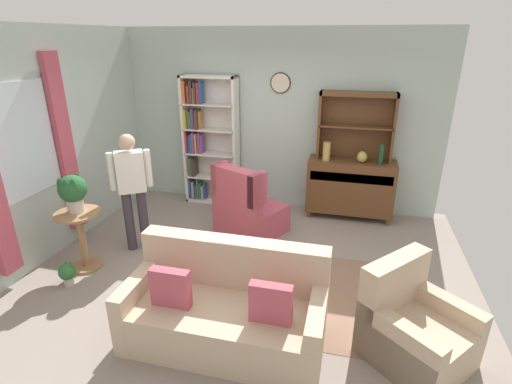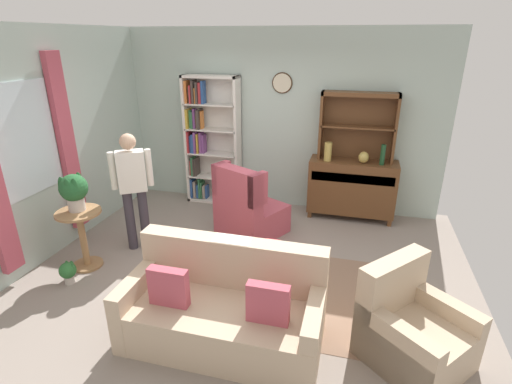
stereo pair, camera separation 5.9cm
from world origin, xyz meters
The scene contains 19 objects.
ground_plane centered at (0.00, 0.00, -0.01)m, with size 5.40×4.60×0.02m, color gray.
wall_back centered at (0.00, 2.13, 1.40)m, with size 5.00×0.09×2.80m.
wall_left centered at (-2.52, -0.05, 1.40)m, with size 0.16×4.20×2.80m.
area_rug centered at (0.20, -0.30, 0.00)m, with size 2.65×1.68×0.01m, color #846651.
bookshelf centered at (-1.18, 1.94, 1.06)m, with size 0.90×0.30×2.10m.
sideboard centered at (1.18, 1.86, 0.51)m, with size 1.30×0.45×0.92m.
sideboard_hutch centered at (1.18, 1.97, 1.56)m, with size 1.10×0.26×1.00m.
vase_tall centered at (0.79, 1.78, 1.06)m, with size 0.11×0.11×0.28m, color tan.
vase_round centered at (1.31, 1.79, 1.01)m, with size 0.15×0.15×0.17m, color tan.
bottle_wine centered at (1.57, 1.77, 1.07)m, with size 0.07×0.07×0.30m, color #194223.
couch_floral centered at (0.16, -1.16, 0.31)m, with size 1.80×0.86×0.90m.
armchair_floral centered at (1.81, -0.99, 0.29)m, with size 1.08×1.08×0.88m.
wingback_chair centered at (-0.20, 0.87, 0.38)m, with size 1.06×1.07×1.05m.
plant_stand centered at (-1.90, -0.43, 0.46)m, with size 0.52×0.52×0.74m.
potted_plant_large centered at (-1.93, -0.40, 1.00)m, with size 0.32×0.32×0.44m.
potted_plant_small centered at (-1.87, -0.79, 0.15)m, with size 0.19×0.19×0.26m.
person_reading centered at (-1.51, 0.17, 0.91)m, with size 0.48×0.35×1.56m.
coffee_table centered at (0.24, -0.22, 0.35)m, with size 0.80×0.50×0.42m.
book_stack centered at (0.37, -0.16, 0.47)m, with size 0.21×0.16×0.10m.
Camera 2 is at (1.19, -3.91, 2.65)m, focal length 27.30 mm.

